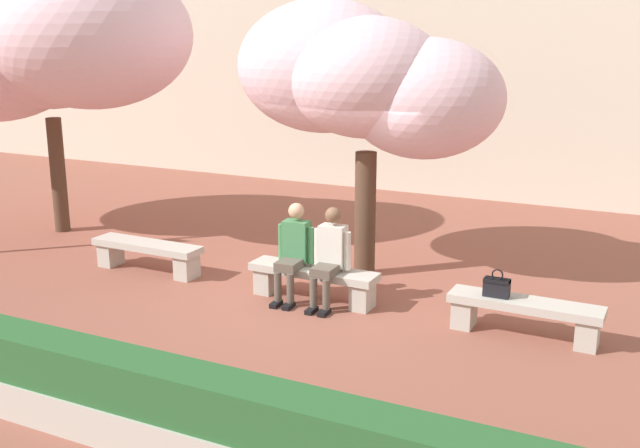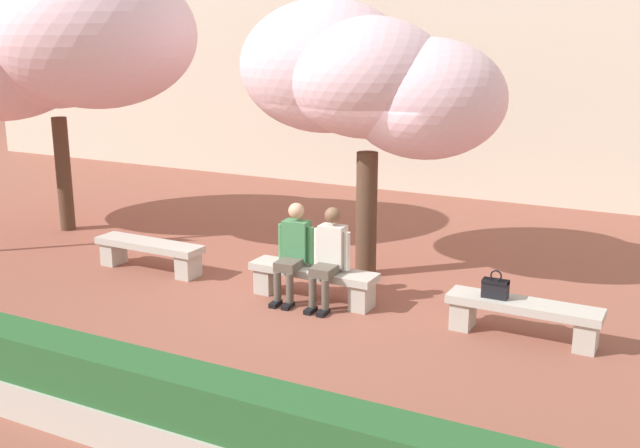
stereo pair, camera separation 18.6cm
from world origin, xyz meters
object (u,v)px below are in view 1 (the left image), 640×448
handbag (497,286)px  cherry_tree_main (365,79)px  stone_bench_west_end (147,252)px  stone_bench_center (524,312)px  cherry_tree_secondary (38,40)px  person_seated_left (294,248)px  person_seated_right (330,253)px  stone_bench_near_west (313,278)px

handbag → cherry_tree_main: cherry_tree_main is taller
stone_bench_west_end → stone_bench_center: 5.51m
handbag → cherry_tree_secondary: 8.63m
person_seated_left → person_seated_right: 0.53m
cherry_tree_secondary → person_seated_right: bearing=-10.7°
stone_bench_near_west → cherry_tree_main: cherry_tree_main is taller
stone_bench_near_west → stone_bench_center: (2.76, 0.00, 0.00)m
cherry_tree_main → cherry_tree_secondary: (-5.78, -0.38, 0.52)m
person_seated_right → cherry_tree_main: 2.60m
person_seated_right → person_seated_left: bearing=180.0°
person_seated_left → person_seated_right: bearing=-0.0°
handbag → cherry_tree_main: 3.55m
stone_bench_center → cherry_tree_main: size_ratio=0.45×
stone_bench_west_end → handbag: handbag is taller
stone_bench_center → stone_bench_west_end: bearing=180.0°
stone_bench_near_west → stone_bench_center: 2.76m
stone_bench_west_end → handbag: 5.18m
person_seated_left → handbag: 2.69m
person_seated_left → handbag: size_ratio=3.81×
stone_bench_near_west → handbag: size_ratio=5.21×
stone_bench_near_west → cherry_tree_secondary: cherry_tree_secondary is taller
stone_bench_west_end → person_seated_left: (2.49, -0.05, 0.40)m
cherry_tree_main → stone_bench_near_west: bearing=-93.5°
stone_bench_near_west → cherry_tree_secondary: bearing=169.4°
stone_bench_center → person_seated_left: 3.04m
stone_bench_west_end → person_seated_left: size_ratio=1.37×
stone_bench_near_west → handbag: 2.44m
stone_bench_west_end → person_seated_right: bearing=-1.0°
stone_bench_near_west → stone_bench_west_end: bearing=180.0°
stone_bench_center → person_seated_right: size_ratio=1.37×
stone_bench_center → cherry_tree_main: 3.94m
cherry_tree_main → cherry_tree_secondary: cherry_tree_secondary is taller
cherry_tree_main → stone_bench_west_end: bearing=-153.0°
stone_bench_west_end → handbag: bearing=-0.2°
stone_bench_west_end → stone_bench_near_west: bearing=0.0°
cherry_tree_main → handbag: bearing=-32.3°
person_seated_right → cherry_tree_main: size_ratio=0.33×
person_seated_left → stone_bench_west_end: bearing=178.8°
stone_bench_near_west → person_seated_left: (-0.26, -0.05, 0.40)m
stone_bench_near_west → person_seated_right: bearing=-11.3°
stone_bench_west_end → handbag: (5.18, -0.02, 0.28)m
stone_bench_center → person_seated_right: (-2.49, -0.05, 0.40)m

